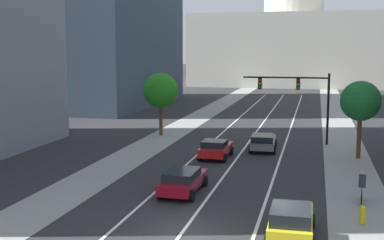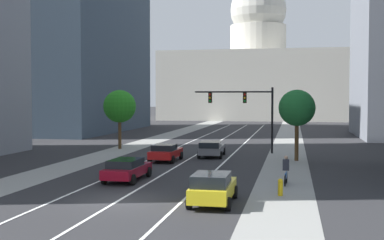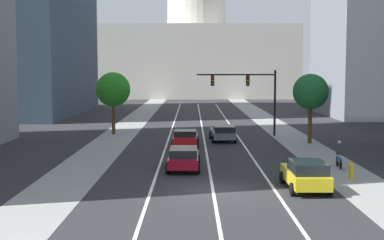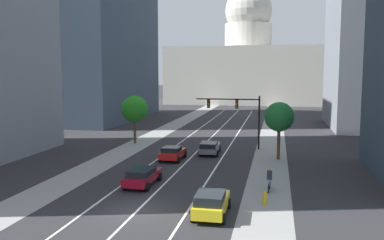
% 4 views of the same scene
% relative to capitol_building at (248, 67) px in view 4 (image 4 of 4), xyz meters
% --- Properties ---
extents(ground_plane, '(400.00, 400.00, 0.00)m').
position_rel_capitol_building_xyz_m(ground_plane, '(0.00, -58.10, -10.15)').
color(ground_plane, '#2B2B2D').
extents(sidewalk_left, '(3.33, 130.00, 0.01)m').
position_rel_capitol_building_xyz_m(sidewalk_left, '(-7.91, -63.10, -10.14)').
color(sidewalk_left, gray).
rests_on(sidewalk_left, ground).
extents(sidewalk_right, '(3.33, 130.00, 0.01)m').
position_rel_capitol_building_xyz_m(sidewalk_right, '(7.91, -63.10, -10.14)').
color(sidewalk_right, gray).
rests_on(sidewalk_right, ground).
extents(lane_stripe_left, '(0.16, 90.00, 0.01)m').
position_rel_capitol_building_xyz_m(lane_stripe_left, '(-3.12, -73.10, -10.13)').
color(lane_stripe_left, white).
rests_on(lane_stripe_left, ground).
extents(lane_stripe_center, '(0.16, 90.00, 0.01)m').
position_rel_capitol_building_xyz_m(lane_stripe_center, '(0.00, -73.10, -10.13)').
color(lane_stripe_center, white).
rests_on(lane_stripe_center, ground).
extents(lane_stripe_right, '(0.16, 90.00, 0.01)m').
position_rel_capitol_building_xyz_m(lane_stripe_right, '(3.12, -73.10, -10.13)').
color(lane_stripe_right, white).
rests_on(lane_stripe_right, ground).
extents(office_tower_far_left, '(16.43, 30.60, 35.51)m').
position_rel_capitol_building_xyz_m(office_tower_far_left, '(-24.56, -49.88, 7.64)').
color(office_tower_far_left, '#334251').
rests_on(office_tower_far_left, ground).
extents(capitol_building, '(42.59, 29.07, 33.42)m').
position_rel_capitol_building_xyz_m(capitol_building, '(0.00, 0.00, 0.00)').
color(capitol_building, beige).
rests_on(capitol_building, ground).
extents(car_gray, '(2.20, 4.59, 1.39)m').
position_rel_capitol_building_xyz_m(car_gray, '(1.57, -79.03, -9.40)').
color(car_gray, slate).
rests_on(car_gray, ground).
extents(car_crimson, '(2.05, 4.62, 1.35)m').
position_rel_capitol_building_xyz_m(car_crimson, '(-1.56, -92.15, -9.41)').
color(car_crimson, maroon).
rests_on(car_crimson, ground).
extents(car_yellow, '(2.03, 4.33, 1.55)m').
position_rel_capitol_building_xyz_m(car_yellow, '(4.68, -97.90, -9.34)').
color(car_yellow, yellow).
rests_on(car_yellow, ground).
extents(car_red, '(2.14, 4.06, 1.38)m').
position_rel_capitol_building_xyz_m(car_red, '(-1.56, -82.64, -9.42)').
color(car_red, red).
rests_on(car_red, ground).
extents(traffic_signal_mast, '(7.25, 0.39, 6.02)m').
position_rel_capitol_building_xyz_m(traffic_signal_mast, '(4.20, -75.21, -5.78)').
color(traffic_signal_mast, black).
rests_on(traffic_signal_mast, ground).
extents(fire_hydrant, '(0.26, 0.35, 0.91)m').
position_rel_capitol_building_xyz_m(fire_hydrant, '(7.80, -95.16, -9.68)').
color(fire_hydrant, yellow).
rests_on(fire_hydrant, ground).
extents(cyclist, '(0.38, 1.70, 1.72)m').
position_rel_capitol_building_xyz_m(cyclist, '(8.03, -91.77, -9.29)').
color(cyclist, black).
rests_on(cyclist, ground).
extents(street_tree_mid_right, '(2.93, 2.93, 5.73)m').
position_rel_capitol_building_xyz_m(street_tree_mid_right, '(8.70, -80.24, -5.91)').
color(street_tree_mid_right, '#51381E').
rests_on(street_tree_mid_right, ground).
extents(street_tree_near_left, '(3.23, 3.23, 5.84)m').
position_rel_capitol_building_xyz_m(street_tree_near_left, '(-8.44, -74.06, -5.95)').
color(street_tree_near_left, '#51381E').
rests_on(street_tree_near_left, ground).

